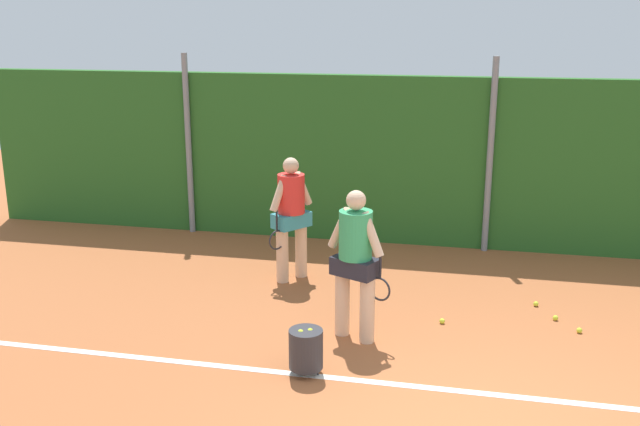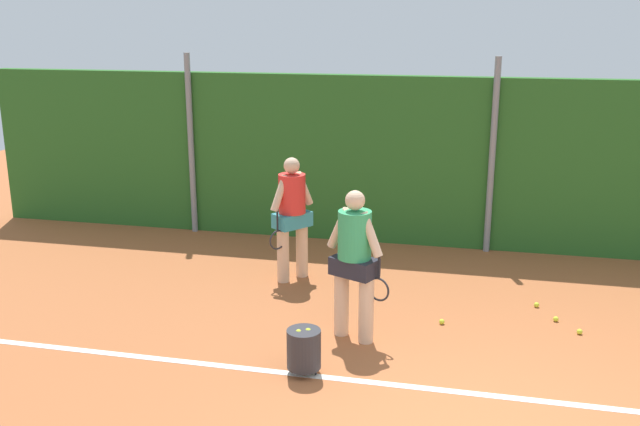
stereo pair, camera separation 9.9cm
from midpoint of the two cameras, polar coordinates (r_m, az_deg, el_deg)
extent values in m
plane|color=#A85B33|center=(8.14, 13.42, -11.57)|extent=(26.63, 26.63, 0.00)
cube|color=#286023|center=(11.62, 13.78, 3.74)|extent=(17.31, 0.25, 2.74)
cylinder|color=gray|center=(12.36, -10.04, 5.40)|extent=(0.10, 0.10, 3.07)
cylinder|color=gray|center=(11.42, 13.84, 4.37)|extent=(0.10, 0.10, 3.07)
cube|color=white|center=(7.52, 13.43, -13.95)|extent=(12.65, 0.10, 0.01)
cylinder|color=beige|center=(8.44, 2.07, -7.22)|extent=(0.17, 0.17, 0.78)
cylinder|color=beige|center=(8.26, 4.05, -7.77)|extent=(0.17, 0.17, 0.78)
cube|color=#23232D|center=(8.17, 3.10, -4.30)|extent=(0.60, 0.49, 0.21)
cylinder|color=#339E60|center=(8.05, 3.14, -1.75)|extent=(0.38, 0.38, 0.55)
sphere|color=beige|center=(7.94, 3.18, 1.02)|extent=(0.23, 0.23, 0.23)
cylinder|color=beige|center=(8.15, 1.88, -1.20)|extent=(0.30, 0.19, 0.53)
cylinder|color=beige|center=(7.92, 4.44, -1.74)|extent=(0.30, 0.19, 0.53)
cylinder|color=black|center=(8.04, 5.09, -4.31)|extent=(0.03, 0.03, 0.28)
torus|color=#26262B|center=(8.13, 5.05, -6.10)|extent=(0.27, 0.14, 0.28)
cylinder|color=beige|center=(10.28, -1.18, -3.00)|extent=(0.17, 0.17, 0.78)
cylinder|color=beige|center=(10.08, -2.68, -3.41)|extent=(0.17, 0.17, 0.78)
cube|color=teal|center=(10.03, -1.95, -0.54)|extent=(0.55, 0.60, 0.21)
cylinder|color=red|center=(9.94, -1.97, 1.56)|extent=(0.38, 0.38, 0.55)
sphere|color=beige|center=(9.85, -1.99, 3.81)|extent=(0.22, 0.22, 0.22)
cylinder|color=beige|center=(10.06, -1.02, 1.98)|extent=(0.23, 0.28, 0.53)
cylinder|color=beige|center=(9.80, -2.95, 1.59)|extent=(0.23, 0.28, 0.53)
cylinder|color=black|center=(9.80, -3.13, -0.65)|extent=(0.03, 0.03, 0.28)
torus|color=#26262B|center=(9.88, -3.11, -2.16)|extent=(0.19, 0.24, 0.28)
cylinder|color=#2D2D33|center=(7.58, -0.92, -10.79)|extent=(0.36, 0.36, 0.42)
cylinder|color=#2D2D33|center=(7.67, 0.03, -12.56)|extent=(0.02, 0.02, 0.08)
cylinder|color=#2D2D33|center=(7.72, -1.84, -12.36)|extent=(0.02, 0.02, 0.08)
cylinder|color=#2D2D33|center=(7.80, -0.69, -12.04)|extent=(0.02, 0.02, 0.08)
sphere|color=#CCDB33|center=(7.52, -0.57, -9.43)|extent=(0.07, 0.07, 0.07)
sphere|color=#CCDB33|center=(7.49, -1.34, -9.52)|extent=(0.07, 0.07, 0.07)
sphere|color=#CCDB33|center=(8.96, 10.03, -8.55)|extent=(0.07, 0.07, 0.07)
sphere|color=#CCDB33|center=(11.29, 5.00, -3.25)|extent=(0.07, 0.07, 0.07)
sphere|color=#CCDB33|center=(9.38, 18.62, -8.03)|extent=(0.07, 0.07, 0.07)
sphere|color=#CCDB33|center=(9.74, 17.20, -7.02)|extent=(0.07, 0.07, 0.07)
sphere|color=#CCDB33|center=(9.12, 20.33, -8.88)|extent=(0.07, 0.07, 0.07)
camera|label=1|loc=(0.05, -89.68, 0.09)|focal=40.05mm
camera|label=2|loc=(0.05, 90.32, -0.09)|focal=40.05mm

